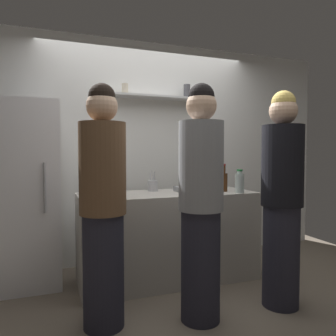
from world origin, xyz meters
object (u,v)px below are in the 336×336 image
(wine_bottle_amber_glass, at_px, (224,181))
(water_bottle_plastic, at_px, (240,183))
(baking_pan, at_px, (192,189))
(wine_bottle_dark_glass, at_px, (113,185))
(person_grey_hoodie, at_px, (201,203))
(person_brown_jacket, at_px, (103,207))
(refrigerator, at_px, (26,194))
(utensil_holder, at_px, (153,186))
(wine_bottle_pale_glass, at_px, (205,178))
(person_blonde, at_px, (282,199))

(wine_bottle_amber_glass, xyz_separation_m, water_bottle_plastic, (0.09, -0.16, -0.00))
(baking_pan, relative_size, wine_bottle_dark_glass, 1.17)
(person_grey_hoodie, xyz_separation_m, person_brown_jacket, (-0.71, 0.16, -0.01))
(baking_pan, height_order, wine_bottle_dark_glass, wine_bottle_dark_glass)
(refrigerator, bearing_deg, utensil_holder, -6.76)
(wine_bottle_pale_glass, height_order, water_bottle_plastic, wine_bottle_pale_glass)
(refrigerator, height_order, wine_bottle_pale_glass, refrigerator)
(wine_bottle_pale_glass, distance_m, water_bottle_plastic, 0.45)
(utensil_holder, bearing_deg, person_brown_jacket, -126.68)
(person_grey_hoodie, height_order, person_blonde, person_grey_hoodie)
(utensil_holder, distance_m, wine_bottle_amber_glass, 0.75)
(wine_bottle_amber_glass, distance_m, water_bottle_plastic, 0.18)
(utensil_holder, bearing_deg, wine_bottle_amber_glass, -22.62)
(utensil_holder, relative_size, water_bottle_plastic, 0.93)
(wine_bottle_dark_glass, height_order, wine_bottle_pale_glass, wine_bottle_pale_glass)
(refrigerator, distance_m, utensil_holder, 1.24)
(refrigerator, distance_m, person_brown_jacket, 1.18)
(utensil_holder, bearing_deg, baking_pan, -24.12)
(wine_bottle_amber_glass, height_order, person_grey_hoodie, person_grey_hoodie)
(water_bottle_plastic, xyz_separation_m, person_blonde, (0.02, -0.61, -0.09))
(utensil_holder, xyz_separation_m, wine_bottle_pale_glass, (0.59, -0.03, 0.07))
(wine_bottle_amber_glass, bearing_deg, water_bottle_plastic, -61.07)
(wine_bottle_dark_glass, bearing_deg, water_bottle_plastic, -8.34)
(water_bottle_plastic, relative_size, person_blonde, 0.13)
(utensil_holder, height_order, person_grey_hoodie, person_grey_hoodie)
(wine_bottle_amber_glass, bearing_deg, person_brown_jacket, -156.26)
(refrigerator, relative_size, water_bottle_plastic, 7.52)
(wine_bottle_pale_glass, height_order, person_brown_jacket, person_brown_jacket)
(utensil_holder, bearing_deg, wine_bottle_dark_glass, -150.83)
(utensil_holder, distance_m, water_bottle_plastic, 0.90)
(wine_bottle_pale_glass, bearing_deg, person_brown_jacket, -145.78)
(utensil_holder, height_order, person_brown_jacket, person_brown_jacket)
(baking_pan, relative_size, water_bottle_plastic, 1.44)
(refrigerator, bearing_deg, person_brown_jacket, -60.62)
(baking_pan, relative_size, person_brown_jacket, 0.19)
(baking_pan, relative_size, utensil_holder, 1.55)
(person_grey_hoodie, bearing_deg, person_blonde, -115.90)
(wine_bottle_pale_glass, xyz_separation_m, person_blonde, (0.20, -1.02, -0.11))
(refrigerator, bearing_deg, person_blonde, -30.56)
(wine_bottle_amber_glass, bearing_deg, utensil_holder, 157.38)
(wine_bottle_amber_glass, height_order, water_bottle_plastic, wine_bottle_amber_glass)
(baking_pan, bearing_deg, wine_bottle_dark_glass, -173.86)
(refrigerator, relative_size, wine_bottle_pale_glass, 5.43)
(wine_bottle_dark_glass, height_order, person_grey_hoodie, person_grey_hoodie)
(utensil_holder, height_order, wine_bottle_amber_glass, wine_bottle_amber_glass)
(utensil_holder, bearing_deg, water_bottle_plastic, -29.80)
(baking_pan, height_order, person_blonde, person_blonde)
(baking_pan, height_order, wine_bottle_amber_glass, wine_bottle_amber_glass)
(wine_bottle_amber_glass, distance_m, wine_bottle_dark_glass, 1.16)
(wine_bottle_amber_glass, relative_size, person_blonde, 0.16)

